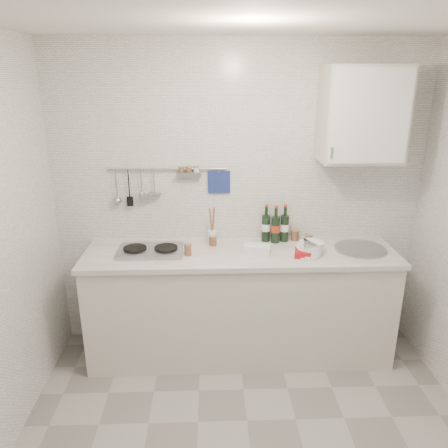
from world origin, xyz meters
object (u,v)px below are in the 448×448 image
wine_bottles (275,224)px  utensil_crock (212,235)px  plate_stack_sink (309,248)px  wall_cabinet (362,115)px  plate_stack_hob (144,252)px

wine_bottles → utensil_crock: size_ratio=0.98×
wine_bottles → utensil_crock: 0.53m
plate_stack_sink → utensil_crock: 0.78m
wall_cabinet → plate_stack_sink: size_ratio=2.88×
wall_cabinet → wine_bottles: size_ratio=2.26×
plate_stack_hob → wine_bottles: (1.04, 0.23, 0.14)m
plate_stack_hob → plate_stack_sink: (1.27, -0.05, 0.03)m
wine_bottles → utensil_crock: bearing=-175.9°
wall_cabinet → plate_stack_hob: (-1.65, -0.14, -1.02)m
wall_cabinet → utensil_crock: size_ratio=2.22×
plate_stack_hob → wine_bottles: wine_bottles is taller
wall_cabinet → wine_bottles: wall_cabinet is taller
wine_bottles → plate_stack_hob: bearing=-167.7°
plate_stack_sink → wine_bottles: 0.37m
wall_cabinet → plate_stack_sink: bearing=-153.0°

